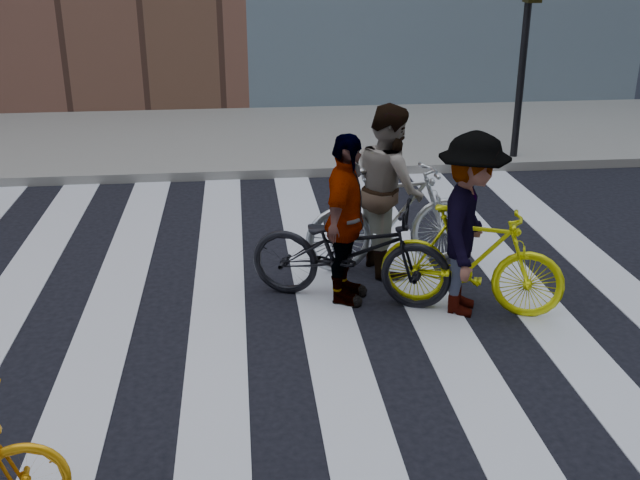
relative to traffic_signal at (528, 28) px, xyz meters
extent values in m
plane|color=black|center=(-4.40, -5.32, -2.28)|extent=(100.00, 100.00, 0.00)
cube|color=gray|center=(-4.40, 2.18, -2.20)|extent=(100.00, 5.00, 0.15)
cube|color=silver|center=(-6.05, -5.32, -2.27)|extent=(0.55, 10.00, 0.01)
cube|color=silver|center=(-4.95, -5.32, -2.27)|extent=(0.55, 10.00, 0.01)
cube|color=silver|center=(-3.85, -5.32, -2.27)|extent=(0.55, 10.00, 0.01)
cube|color=silver|center=(-2.75, -5.32, -2.27)|extent=(0.55, 10.00, 0.01)
cube|color=silver|center=(-1.65, -5.32, -2.27)|extent=(0.55, 10.00, 0.01)
cylinder|color=black|center=(0.00, 0.08, -0.68)|extent=(0.12, 0.12, 3.20)
imported|color=silver|center=(-2.96, -4.01, -1.67)|extent=(2.10, 0.86, 1.23)
imported|color=#DFE20C|center=(-2.39, -5.20, -1.72)|extent=(1.91, 1.20, 1.11)
imported|color=black|center=(-3.57, -4.83, -1.72)|extent=(2.24, 1.45, 1.11)
imported|color=slate|center=(-3.01, -4.01, -1.32)|extent=(0.85, 1.02, 1.92)
imported|color=slate|center=(-2.44, -5.20, -1.35)|extent=(1.11, 1.38, 1.87)
imported|color=slate|center=(-3.62, -4.83, -1.38)|extent=(0.79, 1.14, 1.80)
camera|label=1|loc=(-4.67, -11.92, 1.22)|focal=42.00mm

